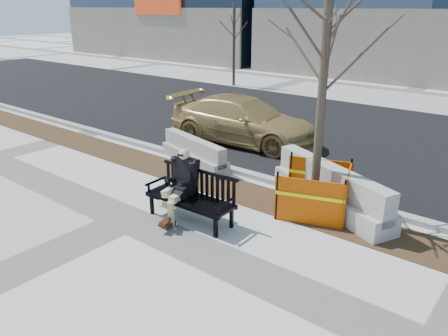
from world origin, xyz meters
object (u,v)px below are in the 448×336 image
at_px(tree_fence, 313,211).
at_px(sedan, 243,142).
at_px(seated_man, 183,216).
at_px(jersey_barrier_right, 329,207).
at_px(jersey_barrier_left, 194,164).
at_px(bench, 191,220).

distance_m(tree_fence, sedan, 5.27).
height_order(seated_man, sedan, sedan).
height_order(tree_fence, jersey_barrier_right, tree_fence).
height_order(sedan, jersey_barrier_left, sedan).
relative_size(bench, tree_fence, 0.37).
bearing_deg(jersey_barrier_left, tree_fence, 5.42).
height_order(jersey_barrier_left, jersey_barrier_right, jersey_barrier_right).
bearing_deg(sedan, bench, -159.19).
distance_m(bench, jersey_barrier_right, 3.05).
distance_m(bench, tree_fence, 2.64).
relative_size(seated_man, jersey_barrier_left, 0.55).
bearing_deg(sedan, jersey_barrier_left, 179.26).
bearing_deg(jersey_barrier_right, tree_fence, -91.35).
xyz_separation_m(bench, seated_man, (-0.27, 0.04, 0.00)).
height_order(seated_man, tree_fence, tree_fence).
bearing_deg(jersey_barrier_right, seated_man, -108.80).
distance_m(bench, jersey_barrier_left, 3.46).
bearing_deg(tree_fence, seated_man, -136.38).
relative_size(sedan, jersey_barrier_right, 1.48).
bearing_deg(jersey_barrier_left, bench, -34.56).
relative_size(jersey_barrier_left, jersey_barrier_right, 0.78).
bearing_deg(jersey_barrier_right, sedan, 172.61).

